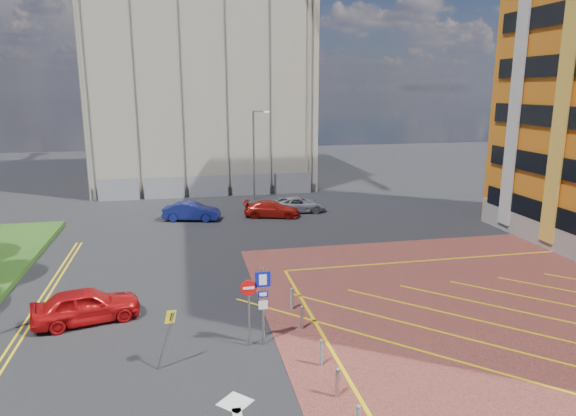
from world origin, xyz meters
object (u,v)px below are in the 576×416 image
object	(u,v)px
sign_cluster	(258,299)
car_blue_back	(192,211)
car_red_left	(86,305)
warning_sign	(167,332)
car_red_back	(272,209)
lamp_back	(255,152)
car_silver_back	(298,204)

from	to	relation	value
sign_cluster	car_blue_back	bearing A→B (deg)	95.75
car_red_left	warning_sign	bearing A→B (deg)	-156.23
car_red_left	car_blue_back	xyz separation A→B (m)	(4.88, 16.88, -0.05)
car_red_left	car_red_back	size ratio (longest dim) A/B	1.02
warning_sign	car_red_back	world-z (taller)	warning_sign
lamp_back	car_silver_back	size ratio (longest dim) A/B	1.80
car_red_left	car_silver_back	xyz separation A→B (m)	(13.47, 17.89, -0.14)
car_red_back	car_silver_back	xyz separation A→B (m)	(2.39, 1.20, -0.01)
sign_cluster	car_red_left	bearing A→B (deg)	152.44
warning_sign	car_red_left	xyz separation A→B (m)	(-3.54, 4.63, -0.67)
sign_cluster	car_blue_back	distance (m)	20.65
car_blue_back	car_silver_back	xyz separation A→B (m)	(8.59, 1.01, -0.09)
warning_sign	car_silver_back	distance (m)	24.62
lamp_back	car_red_left	size ratio (longest dim) A/B	1.80
warning_sign	car_blue_back	size ratio (longest dim) A/B	0.53
car_blue_back	car_red_back	size ratio (longest dim) A/B	0.98
car_red_back	car_silver_back	world-z (taller)	car_red_back
warning_sign	car_red_left	bearing A→B (deg)	127.45
sign_cluster	warning_sign	bearing A→B (deg)	-163.60
lamp_back	car_silver_back	distance (m)	7.20
lamp_back	sign_cluster	size ratio (longest dim) A/B	2.50
car_red_left	car_blue_back	distance (m)	17.57
sign_cluster	car_red_left	world-z (taller)	sign_cluster
warning_sign	car_red_back	bearing A→B (deg)	70.52
car_blue_back	sign_cluster	bearing A→B (deg)	-160.42
lamp_back	warning_sign	world-z (taller)	lamp_back
sign_cluster	car_red_back	size ratio (longest dim) A/B	0.74
lamp_back	car_red_back	world-z (taller)	lamp_back
lamp_back	sign_cluster	xyz separation A→B (m)	(-3.78, -27.02, -2.41)
warning_sign	car_blue_back	bearing A→B (deg)	86.44
lamp_back	car_red_back	bearing A→B (deg)	-86.96
car_red_back	warning_sign	bearing A→B (deg)	176.31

